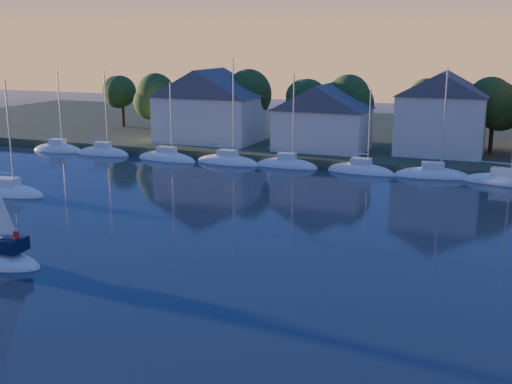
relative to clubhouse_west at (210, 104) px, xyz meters
The scene contains 8 objects.
shoreline_land 28.43m from the clubhouse_west, 37.69° to the left, with size 160.00×50.00×2.00m, color #354226.
wooden_dock 23.56m from the clubhouse_west, 15.26° to the right, with size 120.00×3.00×1.00m, color brown.
clubhouse_west is the anchor object (origin of this frame).
clubhouse_centre 16.05m from the clubhouse_west, ahead, with size 11.55×8.40×8.08m.
clubhouse_east 30.02m from the clubhouse_west, ahead, with size 10.50×8.40×9.80m.
tree_line 24.55m from the clubhouse_west, 11.77° to the left, with size 93.40×5.40×8.90m.
moored_fleet 24.48m from the clubhouse_west, 22.25° to the right, with size 87.50×2.40×12.05m.
drifting_sailboat_left 32.55m from the clubhouse_west, 101.64° to the right, with size 7.93×3.37×11.95m.
Camera 1 is at (15.24, -20.02, 14.47)m, focal length 45.00 mm.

